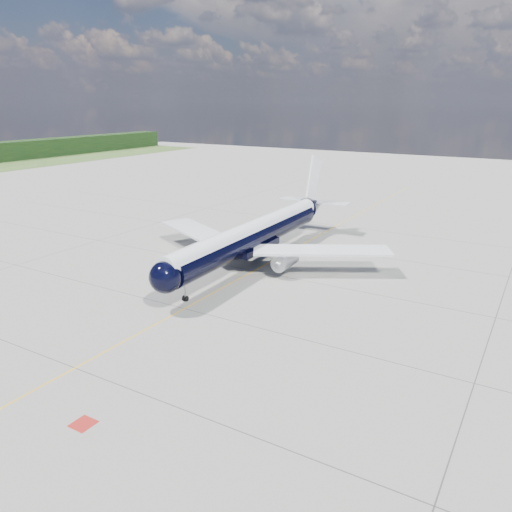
{
  "coord_description": "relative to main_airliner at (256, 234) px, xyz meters",
  "views": [
    {
      "loc": [
        32.95,
        -29.8,
        22.03
      ],
      "look_at": [
        3.35,
        19.92,
        4.0
      ],
      "focal_mm": 35.0,
      "sensor_mm": 36.0,
      "label": 1
    }
  ],
  "objects": [
    {
      "name": "taxiway_centerline",
      "position": [
        1.78,
        -3.6,
        -4.13
      ],
      "size": [
        0.16,
        160.0,
        0.01
      ],
      "primitive_type": "cube",
      "color": "#E9AB0C",
      "rests_on": "ground"
    },
    {
      "name": "main_airliner",
      "position": [
        0.0,
        0.0,
        0.0
      ],
      "size": [
        37.89,
        46.08,
        13.32
      ],
      "rotation": [
        0.0,
        0.0,
        0.03
      ],
      "color": "black",
      "rests_on": "ground"
    },
    {
      "name": "ground",
      "position": [
        1.78,
        1.4,
        -4.13
      ],
      "size": [
        320.0,
        320.0,
        0.0
      ],
      "primitive_type": "plane",
      "color": "gray",
      "rests_on": "ground"
    },
    {
      "name": "red_marking",
      "position": [
        8.58,
        -38.6,
        -4.13
      ],
      "size": [
        1.6,
        1.6,
        0.01
      ],
      "primitive_type": "cube",
      "color": "maroon",
      "rests_on": "ground"
    }
  ]
}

